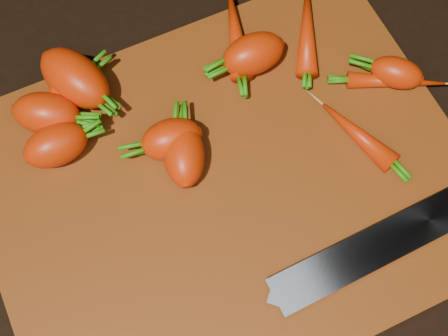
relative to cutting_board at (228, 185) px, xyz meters
name	(u,v)px	position (x,y,z in m)	size (l,w,h in m)	color
ground	(228,188)	(0.00, 0.00, -0.01)	(2.00, 2.00, 0.01)	black
cutting_board	(228,185)	(0.00, 0.00, 0.00)	(0.50, 0.40, 0.01)	brown
carrot_0	(56,145)	(-0.15, 0.11, 0.03)	(0.07, 0.04, 0.04)	red
carrot_1	(171,139)	(-0.04, 0.06, 0.03)	(0.06, 0.04, 0.04)	red
carrot_2	(75,78)	(-0.10, 0.17, 0.03)	(0.09, 0.05, 0.05)	red
carrot_3	(184,154)	(-0.03, 0.04, 0.03)	(0.07, 0.04, 0.04)	red
carrot_4	(253,54)	(0.09, 0.12, 0.03)	(0.07, 0.05, 0.05)	red
carrot_5	(74,83)	(-0.11, 0.17, 0.03)	(0.06, 0.04, 0.04)	red
carrot_6	(396,73)	(0.22, 0.03, 0.02)	(0.06, 0.03, 0.03)	red
carrot_7	(235,32)	(0.08, 0.16, 0.02)	(0.12, 0.03, 0.03)	red
carrot_8	(396,82)	(0.22, 0.03, 0.02)	(0.11, 0.02, 0.02)	red
carrot_9	(357,134)	(0.15, -0.01, 0.02)	(0.10, 0.03, 0.03)	red
carrot_10	(46,113)	(-0.14, 0.14, 0.03)	(0.07, 0.05, 0.05)	red
carrot_11	(307,29)	(0.16, 0.13, 0.02)	(0.12, 0.03, 0.03)	red
knife	(392,239)	(0.12, -0.13, 0.01)	(0.36, 0.05, 0.02)	gray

